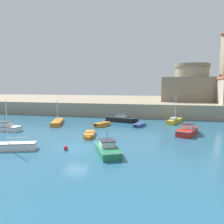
{
  "coord_description": "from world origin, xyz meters",
  "views": [
    {
      "loc": [
        8.99,
        -21.33,
        6.61
      ],
      "look_at": [
        0.22,
        16.2,
        2.0
      ],
      "focal_mm": 35.0,
      "sensor_mm": 36.0,
      "label": 1
    }
  ],
  "objects": [
    {
      "name": "sailboat_white_2",
      "position": [
        -6.29,
        -2.25,
        0.42
      ],
      "size": [
        5.55,
        2.8,
        5.15
      ],
      "color": "white",
      "rests_on": "ground"
    },
    {
      "name": "sailboat_orange_5",
      "position": [
        -8.82,
        13.06,
        0.36
      ],
      "size": [
        3.23,
        6.42,
        4.23
      ],
      "color": "orange",
      "rests_on": "ground"
    },
    {
      "name": "sailboat_yellow_1",
      "position": [
        11.15,
        18.92,
        0.42
      ],
      "size": [
        3.17,
        5.63,
        5.31
      ],
      "color": "yellow",
      "rests_on": "ground"
    },
    {
      "name": "ground_plane",
      "position": [
        0.0,
        0.0,
        0.0
      ],
      "size": [
        200.0,
        200.0,
        0.0
      ],
      "primitive_type": "plane",
      "color": "#28607F"
    },
    {
      "name": "dinghy_orange_4",
      "position": [
        -0.71,
        12.92,
        0.32
      ],
      "size": [
        2.39,
        3.38,
        0.67
      ],
      "color": "orange",
      "rests_on": "ground"
    },
    {
      "name": "motorboat_red_8",
      "position": [
        12.42,
        9.71,
        0.57
      ],
      "size": [
        3.41,
        5.81,
        2.44
      ],
      "color": "red",
      "rests_on": "ground"
    },
    {
      "name": "dinghy_blue_9",
      "position": [
        5.36,
        14.18,
        0.29
      ],
      "size": [
        1.93,
        3.34,
        0.61
      ],
      "color": "#284C9E",
      "rests_on": "ground"
    },
    {
      "name": "motorboat_white_0",
      "position": [
        -13.7,
        6.15,
        0.5
      ],
      "size": [
        5.28,
        1.91,
        2.26
      ],
      "color": "white",
      "rests_on": "ground"
    },
    {
      "name": "dinghy_orange_3",
      "position": [
        -0.36,
        5.57,
        0.27
      ],
      "size": [
        2.03,
        4.13,
        0.56
      ],
      "color": "orange",
      "rests_on": "ground"
    },
    {
      "name": "motorboat_black_6",
      "position": [
        1.59,
        17.85,
        0.58
      ],
      "size": [
        6.27,
        2.77,
        2.41
      ],
      "color": "black",
      "rests_on": "ground"
    },
    {
      "name": "motorboat_green_7",
      "position": [
        3.78,
        -1.09,
        0.5
      ],
      "size": [
        3.63,
        5.41,
        2.26
      ],
      "color": "#237A4C",
      "rests_on": "ground"
    },
    {
      "name": "mooring_buoy",
      "position": [
        -0.7,
        -0.98,
        0.23
      ],
      "size": [
        0.46,
        0.46,
        0.46
      ],
      "primitive_type": "sphere",
      "color": "red",
      "rests_on": "ground"
    },
    {
      "name": "quay_seawall",
      "position": [
        0.0,
        42.96,
        1.45
      ],
      "size": [
        120.0,
        40.0,
        2.9
      ],
      "primitive_type": "cube",
      "color": "gray",
      "rests_on": "ground"
    },
    {
      "name": "fortress",
      "position": [
        16.0,
        37.99,
        6.35
      ],
      "size": [
        14.84,
        14.84,
        9.2
      ],
      "color": "gray",
      "rests_on": "quay_seawall"
    }
  ]
}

